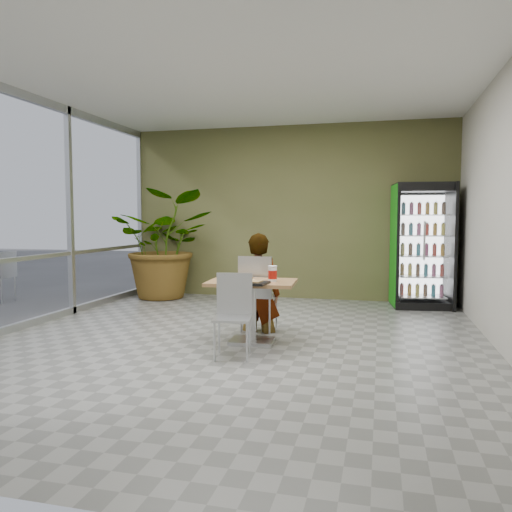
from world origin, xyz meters
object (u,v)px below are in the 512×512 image
object	(u,v)px
chair_far	(257,288)
seated_woman	(258,294)
beverage_fridge	(422,246)
dining_table	(252,298)
soda_cup	(273,274)
potted_plant	(165,244)
chair_near	(234,308)
cafeteria_tray	(248,283)

from	to	relation	value
chair_far	seated_woman	world-z (taller)	seated_woman
chair_far	beverage_fridge	distance (m)	3.35
dining_table	seated_woman	bearing A→B (deg)	96.62
soda_cup	beverage_fridge	bearing A→B (deg)	57.91
chair_far	potted_plant	distance (m)	3.33
chair_near	cafeteria_tray	size ratio (longest dim) A/B	2.07
chair_near	potted_plant	size ratio (longest dim) A/B	0.45
seated_woman	potted_plant	world-z (taller)	potted_plant
chair_near	seated_woman	bearing A→B (deg)	80.92
soda_cup	potted_plant	world-z (taller)	potted_plant
soda_cup	chair_near	bearing A→B (deg)	-118.98
chair_far	cafeteria_tray	world-z (taller)	chair_far
dining_table	potted_plant	xyz separation A→B (m)	(-2.42, 2.89, 0.47)
chair_near	beverage_fridge	bearing A→B (deg)	48.59
chair_far	dining_table	bearing A→B (deg)	99.43
seated_woman	soda_cup	distance (m)	0.79
beverage_fridge	potted_plant	bearing A→B (deg)	174.77
cafeteria_tray	beverage_fridge	xyz separation A→B (m)	(2.12, 3.31, 0.27)
seated_woman	cafeteria_tray	world-z (taller)	seated_woman
beverage_fridge	soda_cup	bearing A→B (deg)	-128.91
dining_table	chair_far	world-z (taller)	chair_far
chair_far	soda_cup	distance (m)	0.71
dining_table	seated_woman	size ratio (longest dim) A/B	0.67
chair_far	potted_plant	xyz separation A→B (m)	(-2.34, 2.33, 0.41)
potted_plant	seated_woman	bearing A→B (deg)	-44.10
seated_woman	cafeteria_tray	bearing A→B (deg)	98.53
dining_table	soda_cup	size ratio (longest dim) A/B	5.72
dining_table	soda_cup	world-z (taller)	soda_cup
dining_table	cafeteria_tray	bearing A→B (deg)	-83.09
chair_near	soda_cup	distance (m)	0.72
chair_near	seated_woman	size ratio (longest dim) A/B	0.56
chair_near	potted_plant	distance (m)	4.22
seated_woman	potted_plant	distance (m)	3.31
chair_far	beverage_fridge	bearing A→B (deg)	-130.42
potted_plant	chair_near	bearing A→B (deg)	-55.73
seated_woman	potted_plant	xyz separation A→B (m)	(-2.35, 2.27, 0.50)
seated_woman	potted_plant	size ratio (longest dim) A/B	0.80
soda_cup	cafeteria_tray	xyz separation A→B (m)	(-0.22, -0.28, -0.08)
soda_cup	beverage_fridge	size ratio (longest dim) A/B	0.09
cafeteria_tray	seated_woman	bearing A→B (deg)	96.72
seated_woman	soda_cup	xyz separation A→B (m)	(0.33, -0.63, 0.34)
seated_woman	cafeteria_tray	size ratio (longest dim) A/B	3.70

